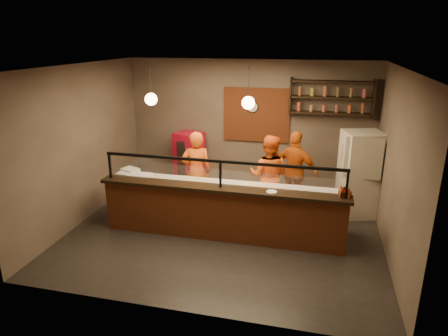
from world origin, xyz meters
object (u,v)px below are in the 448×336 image
(wall_clock, at_px, (252,107))
(cook_left, at_px, (196,172))
(cook_mid, at_px, (269,176))
(red_cooler, at_px, (190,161))
(cook_right, at_px, (295,172))
(pizza_dough, at_px, (247,187))
(condiment_caddy, at_px, (345,194))
(fridge, at_px, (360,174))
(pepper_mill, at_px, (344,192))

(wall_clock, height_order, cook_left, wall_clock)
(wall_clock, bearing_deg, cook_mid, -66.59)
(cook_mid, bearing_deg, cook_left, 8.05)
(red_cooler, bearing_deg, cook_left, -45.79)
(cook_right, height_order, pizza_dough, cook_right)
(wall_clock, bearing_deg, condiment_caddy, -52.13)
(cook_left, bearing_deg, fridge, 171.03)
(wall_clock, bearing_deg, cook_right, -42.25)
(cook_mid, xyz_separation_m, pizza_dough, (-0.32, -0.77, 0.02))
(pepper_mill, bearing_deg, cook_right, 118.87)
(wall_clock, distance_m, red_cooler, 2.07)
(cook_right, height_order, fridge, fridge)
(wall_clock, relative_size, cook_left, 0.17)
(wall_clock, distance_m, cook_right, 1.96)
(red_cooler, relative_size, condiment_caddy, 7.70)
(cook_left, bearing_deg, cook_mid, 165.64)
(pizza_dough, bearing_deg, condiment_caddy, -15.31)
(fridge, xyz_separation_m, pizza_dough, (-2.19, -1.24, -0.01))
(cook_mid, xyz_separation_m, pepper_mill, (1.46, -1.30, 0.27))
(red_cooler, bearing_deg, pizza_dough, -26.68)
(cook_mid, distance_m, fridge, 1.93)
(fridge, height_order, pizza_dough, fridge)
(wall_clock, xyz_separation_m, condiment_caddy, (2.10, -2.70, -0.99))
(cook_left, bearing_deg, pizza_dough, 133.75)
(cook_left, xyz_separation_m, pizza_dough, (1.25, -0.66, 0.01))
(wall_clock, distance_m, fridge, 2.93)
(cook_mid, height_order, cook_right, cook_right)
(condiment_caddy, bearing_deg, pepper_mill, -116.72)
(wall_clock, distance_m, condiment_caddy, 3.56)
(cook_right, bearing_deg, wall_clock, -24.80)
(cook_mid, bearing_deg, red_cooler, -23.78)
(cook_mid, relative_size, cook_right, 0.99)
(cook_left, height_order, cook_mid, cook_left)
(wall_clock, bearing_deg, pizza_dough, -82.12)
(cook_right, bearing_deg, condiment_caddy, 137.33)
(red_cooler, distance_m, condiment_caddy, 4.35)
(wall_clock, relative_size, red_cooler, 0.21)
(cook_left, distance_m, pizza_dough, 1.42)
(pizza_dough, bearing_deg, cook_left, 152.20)
(red_cooler, distance_m, pizza_dough, 2.64)
(pepper_mill, bearing_deg, fridge, 76.66)
(wall_clock, bearing_deg, red_cooler, -168.47)
(cook_left, xyz_separation_m, condiment_caddy, (3.05, -1.15, 0.22))
(fridge, xyz_separation_m, pepper_mill, (-0.42, -1.76, 0.24))
(cook_mid, bearing_deg, pepper_mill, 142.25)
(red_cooler, bearing_deg, wall_clock, 30.99)
(condiment_caddy, bearing_deg, cook_mid, 139.46)
(red_cooler, xyz_separation_m, pepper_mill, (3.60, -2.43, 0.43))
(cook_left, relative_size, cook_right, 1.00)
(cook_right, bearing_deg, fridge, -159.62)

